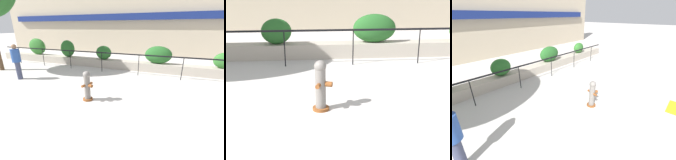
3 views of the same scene
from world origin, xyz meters
The scene contains 6 objects.
ground_plane centered at (0.00, 0.00, 0.00)m, with size 120.00×120.00×0.00m, color #BCB7B2.
planter_wall_low centered at (0.00, 6.00, 0.25)m, with size 18.00×0.70×0.50m, color #ADA393.
fence_railing_segment centered at (0.00, 4.90, 1.02)m, with size 15.00×0.05×1.15m.
hedge_bush_2 centered at (-0.34, 6.00, 0.93)m, with size 1.03×0.68×0.86m, color #235B23.
hedge_bush_3 centered at (3.04, 6.00, 0.99)m, with size 1.50×0.70×0.98m, color #235B23.
fire_hydrant centered at (0.99, 1.40, 0.55)m, with size 0.48×0.48×1.08m.
Camera 2 is at (0.79, -4.70, 2.67)m, focal length 50.00 mm.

